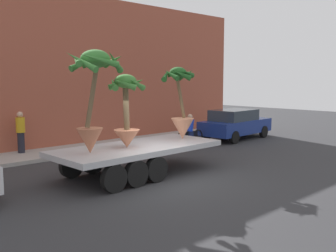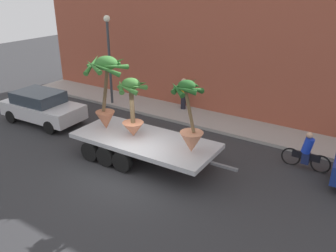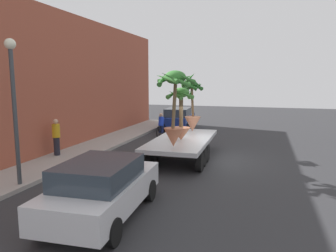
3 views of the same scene
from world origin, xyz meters
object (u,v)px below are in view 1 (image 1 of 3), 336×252
object	(u,v)px
flatbed_trailer	(132,153)
pedestrian_near_gate	(21,131)
potted_palm_front	(126,111)
cyclist	(190,131)
potted_palm_rear	(93,92)
parked_car	(235,124)
potted_palm_middle	(181,109)

from	to	relation	value
flatbed_trailer	pedestrian_near_gate	xyz separation A→B (m)	(-1.36, 5.69, 0.27)
potted_palm_front	pedestrian_near_gate	size ratio (longest dim) A/B	1.37
flatbed_trailer	cyclist	xyz separation A→B (m)	(5.75, 2.87, -0.10)
potted_palm_rear	pedestrian_near_gate	size ratio (longest dim) A/B	1.79
parked_car	flatbed_trailer	bearing A→B (deg)	-163.99
cyclist	pedestrian_near_gate	size ratio (longest dim) A/B	1.08
potted_palm_middle	parked_car	distance (m)	7.25
potted_palm_middle	potted_palm_rear	bearing A→B (deg)	-178.35
parked_car	pedestrian_near_gate	distance (m)	10.75
potted_palm_front	pedestrian_near_gate	world-z (taller)	potted_palm_front
potted_palm_middle	parked_car	xyz separation A→B (m)	(6.66, 2.56, -1.28)
flatbed_trailer	potted_palm_middle	world-z (taller)	potted_palm_middle
flatbed_trailer	parked_car	world-z (taller)	parked_car
cyclist	pedestrian_near_gate	distance (m)	7.66
potted_palm_rear	pedestrian_near_gate	bearing A→B (deg)	88.62
potted_palm_front	potted_palm_rear	bearing A→B (deg)	-177.38
potted_palm_middle	pedestrian_near_gate	xyz separation A→B (m)	(-3.62, 5.69, -1.07)
potted_palm_middle	cyclist	distance (m)	4.74
flatbed_trailer	potted_palm_rear	size ratio (longest dim) A/B	2.22
parked_car	pedestrian_near_gate	bearing A→B (deg)	163.08
potted_palm_middle	parked_car	bearing A→B (deg)	20.99
pedestrian_near_gate	potted_palm_front	bearing A→B (deg)	-79.09
potted_palm_front	potted_palm_middle	bearing A→B (deg)	1.17
pedestrian_near_gate	cyclist	bearing A→B (deg)	-21.62
parked_car	pedestrian_near_gate	world-z (taller)	pedestrian_near_gate
pedestrian_near_gate	potted_palm_middle	bearing A→B (deg)	-57.50
flatbed_trailer	parked_car	bearing A→B (deg)	16.01
potted_palm_rear	cyclist	size ratio (longest dim) A/B	1.66
potted_palm_rear	cyclist	world-z (taller)	potted_palm_rear
potted_palm_middle	pedestrian_near_gate	size ratio (longest dim) A/B	1.54
flatbed_trailer	cyclist	bearing A→B (deg)	26.53
potted_palm_front	cyclist	world-z (taller)	potted_palm_front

